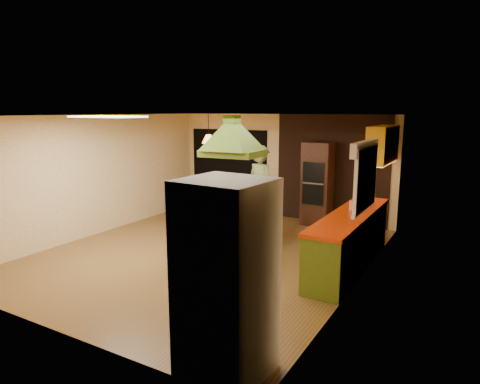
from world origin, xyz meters
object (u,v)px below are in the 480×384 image
Objects in this scene: man at (261,192)px; dining_table at (209,194)px; kitchen_island at (232,230)px; canister_large at (360,199)px; refrigerator at (226,279)px; wall_oven at (317,184)px.

man is 1.89× the size of dining_table.
kitchen_island is at bearing 113.43° from man.
kitchen_island is 2.35m from canister_large.
refrigerator reaches higher than man.
man is 9.72× the size of canister_large.
dining_table is (-2.64, -0.47, -0.42)m from wall_oven.
kitchen_island reaches higher than dining_table.
wall_oven is at bearing -91.98° from man.
man reaches higher than dining_table.
kitchen_island is 0.94× the size of man.
canister_large reaches higher than dining_table.
canister_large is (4.01, -1.14, 0.49)m from dining_table.
kitchen_island is at bearing 123.44° from refrigerator.
kitchen_island is 1.78× the size of dining_table.
man is 2.29m from dining_table.
dining_table is 4.20m from canister_large.
kitchen_island is 1.34m from man.
kitchen_island is at bearing -149.57° from canister_large.
dining_table is 5.14× the size of canister_large.
refrigerator is 1.95× the size of dining_table.
wall_oven is (-1.17, 5.86, -0.04)m from refrigerator.
dining_table is (-3.82, 5.39, -0.45)m from refrigerator.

